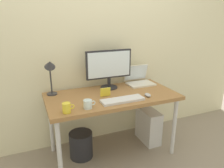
# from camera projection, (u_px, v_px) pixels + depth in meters

# --- Properties ---
(ground_plane) EXTENTS (6.00, 6.00, 0.00)m
(ground_plane) POSITION_uv_depth(u_px,v_px,m) (112.00, 151.00, 2.55)
(ground_plane) COLOR gray
(back_wall) EXTENTS (4.40, 0.04, 2.60)m
(back_wall) POSITION_uv_depth(u_px,v_px,m) (99.00, 37.00, 2.51)
(back_wall) COLOR beige
(back_wall) RESTS_ON ground_plane
(desk) EXTENTS (1.40, 0.70, 0.72)m
(desk) POSITION_uv_depth(u_px,v_px,m) (112.00, 100.00, 2.34)
(desk) COLOR olive
(desk) RESTS_ON ground_plane
(monitor) EXTENTS (0.54, 0.20, 0.45)m
(monitor) POSITION_uv_depth(u_px,v_px,m) (109.00, 67.00, 2.46)
(monitor) COLOR #232328
(monitor) RESTS_ON desk
(laptop) EXTENTS (0.32, 0.27, 0.23)m
(laptop) POSITION_uv_depth(u_px,v_px,m) (139.00, 79.00, 2.68)
(laptop) COLOR silver
(laptop) RESTS_ON desk
(desk_lamp) EXTENTS (0.11, 0.16, 0.41)m
(desk_lamp) POSITION_uv_depth(u_px,v_px,m) (50.00, 70.00, 2.21)
(desk_lamp) COLOR #333338
(desk_lamp) RESTS_ON desk
(keyboard) EXTENTS (0.44, 0.14, 0.02)m
(keyboard) POSITION_uv_depth(u_px,v_px,m) (123.00, 100.00, 2.15)
(keyboard) COLOR silver
(keyboard) RESTS_ON desk
(mouse) EXTENTS (0.06, 0.09, 0.03)m
(mouse) POSITION_uv_depth(u_px,v_px,m) (148.00, 95.00, 2.26)
(mouse) COLOR #B2B2B7
(mouse) RESTS_ON desk
(coffee_mug) EXTENTS (0.11, 0.07, 0.09)m
(coffee_mug) POSITION_uv_depth(u_px,v_px,m) (67.00, 108.00, 1.88)
(coffee_mug) COLOR yellow
(coffee_mug) RESTS_ON desk
(glass_cup) EXTENTS (0.12, 0.08, 0.08)m
(glass_cup) POSITION_uv_depth(u_px,v_px,m) (88.00, 104.00, 1.97)
(glass_cup) COLOR silver
(glass_cup) RESTS_ON desk
(photo_frame) EXTENTS (0.11, 0.02, 0.09)m
(photo_frame) POSITION_uv_depth(u_px,v_px,m) (105.00, 92.00, 2.26)
(photo_frame) COLOR yellow
(photo_frame) RESTS_ON desk
(computer_tower) EXTENTS (0.18, 0.36, 0.42)m
(computer_tower) POSITION_uv_depth(u_px,v_px,m) (148.00, 126.00, 2.72)
(computer_tower) COLOR silver
(computer_tower) RESTS_ON ground_plane
(wastebasket) EXTENTS (0.26, 0.26, 0.30)m
(wastebasket) POSITION_uv_depth(u_px,v_px,m) (81.00, 145.00, 2.42)
(wastebasket) COLOR #232328
(wastebasket) RESTS_ON ground_plane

